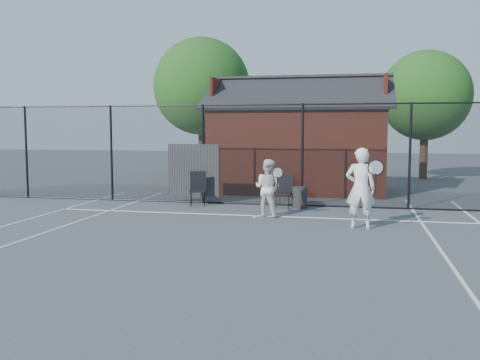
% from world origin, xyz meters
% --- Properties ---
extents(ground, '(80.00, 80.00, 0.00)m').
position_xyz_m(ground, '(0.00, 0.00, 0.00)').
color(ground, '#404549').
rests_on(ground, ground).
extents(court_lines, '(11.02, 18.00, 0.01)m').
position_xyz_m(court_lines, '(0.00, -1.32, 0.01)').
color(court_lines, silver).
rests_on(court_lines, ground).
extents(fence, '(22.04, 3.00, 3.00)m').
position_xyz_m(fence, '(-0.30, 5.00, 1.45)').
color(fence, black).
rests_on(fence, ground).
extents(clubhouse, '(6.50, 4.36, 4.19)m').
position_xyz_m(clubhouse, '(0.50, 9.00, 1.61)').
color(clubhouse, maroon).
rests_on(clubhouse, ground).
extents(tree_left, '(4.48, 4.48, 6.44)m').
position_xyz_m(tree_left, '(-4.50, 13.50, 4.19)').
color(tree_left, '#331C14').
rests_on(tree_left, ground).
extents(tree_right, '(3.97, 3.97, 5.70)m').
position_xyz_m(tree_right, '(5.50, 14.50, 3.71)').
color(tree_right, '#331C14').
rests_on(tree_right, ground).
extents(player_front, '(0.83, 0.62, 1.85)m').
position_xyz_m(player_front, '(2.64, 1.80, 0.93)').
color(player_front, white).
rests_on(player_front, ground).
extents(player_back, '(0.87, 0.76, 1.49)m').
position_xyz_m(player_back, '(0.30, 3.02, 0.75)').
color(player_back, white).
rests_on(player_back, ground).
extents(chair_left, '(0.57, 0.59, 0.98)m').
position_xyz_m(chair_left, '(-2.01, 4.43, 0.49)').
color(chair_left, black).
rests_on(chair_left, ground).
extents(chair_right, '(0.51, 0.53, 0.93)m').
position_xyz_m(chair_right, '(0.53, 4.60, 0.47)').
color(chair_right, black).
rests_on(chair_right, ground).
extents(waste_bin, '(0.50, 0.50, 0.62)m').
position_xyz_m(waste_bin, '(0.97, 4.60, 0.31)').
color(waste_bin, black).
rests_on(waste_bin, ground).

